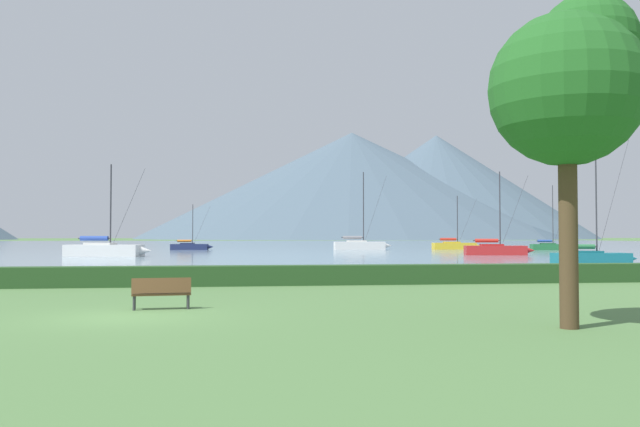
# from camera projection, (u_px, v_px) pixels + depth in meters

# --- Properties ---
(ground_plane) EXTENTS (1000.00, 1000.00, 0.00)m
(ground_plane) POSITION_uv_depth(u_px,v_px,m) (126.00, 317.00, 18.00)
(ground_plane) COLOR #517A42
(harbor_water) EXTENTS (320.00, 246.00, 0.00)m
(harbor_water) POSITION_uv_depth(u_px,v_px,m) (217.00, 245.00, 153.66)
(harbor_water) COLOR gray
(harbor_water) RESTS_ON ground_plane
(hedge_line) EXTENTS (80.00, 1.20, 0.88)m
(hedge_line) POSITION_uv_depth(u_px,v_px,m) (165.00, 276.00, 28.90)
(hedge_line) COLOR #284C23
(hedge_line) RESTS_ON ground_plane
(sailboat_slip_0) EXTENTS (9.24, 4.39, 9.68)m
(sailboat_slip_0) POSITION_uv_depth(u_px,v_px,m) (105.00, 249.00, 69.48)
(sailboat_slip_0) COLOR white
(sailboat_slip_0) RESTS_ON harbor_water
(sailboat_slip_4) EXTENTS (6.55, 2.26, 10.00)m
(sailboat_slip_4) POSITION_uv_depth(u_px,v_px,m) (592.00, 257.00, 50.28)
(sailboat_slip_4) COLOR #19707A
(sailboat_slip_4) RESTS_ON harbor_water
(sailboat_slip_5) EXTENTS (7.77, 2.78, 8.46)m
(sailboat_slip_5) POSITION_uv_depth(u_px,v_px,m) (455.00, 245.00, 104.33)
(sailboat_slip_5) COLOR gold
(sailboat_slip_5) RESTS_ON harbor_water
(sailboat_slip_6) EXTENTS (6.63, 2.83, 9.83)m
(sailboat_slip_6) POSITION_uv_depth(u_px,v_px,m) (551.00, 246.00, 100.63)
(sailboat_slip_6) COLOR #236B38
(sailboat_slip_6) RESTS_ON harbor_water
(sailboat_slip_7) EXTENTS (6.59, 2.40, 7.00)m
(sailboat_slip_7) POSITION_uv_depth(u_px,v_px,m) (190.00, 246.00, 102.16)
(sailboat_slip_7) COLOR navy
(sailboat_slip_7) RESTS_ON harbor_water
(sailboat_slip_8) EXTENTS (9.04, 2.97, 12.08)m
(sailboat_slip_8) POSITION_uv_depth(u_px,v_px,m) (360.00, 245.00, 102.96)
(sailboat_slip_8) COLOR white
(sailboat_slip_8) RESTS_ON harbor_water
(sailboat_slip_11) EXTENTS (7.90, 3.62, 9.43)m
(sailboat_slip_11) POSITION_uv_depth(u_px,v_px,m) (496.00, 249.00, 74.62)
(sailboat_slip_11) COLOR red
(sailboat_slip_11) RESTS_ON harbor_water
(park_bench_near_path) EXTENTS (1.77, 0.64, 0.95)m
(park_bench_near_path) POSITION_uv_depth(u_px,v_px,m) (161.00, 292.00, 19.88)
(park_bench_near_path) COLOR brown
(park_bench_near_path) RESTS_ON ground_plane
(park_tree) EXTENTS (3.72, 3.72, 8.08)m
(park_tree) POSITION_uv_depth(u_px,v_px,m) (571.00, 81.00, 16.00)
(park_tree) COLOR #4C3823
(park_tree) RESTS_ON ground_plane
(distant_hill_west_ridge) EXTENTS (211.33, 211.33, 46.10)m
(distant_hill_west_ridge) POSITION_uv_depth(u_px,v_px,m) (403.00, 202.00, 419.23)
(distant_hill_west_ridge) COLOR #425666
(distant_hill_west_ridge) RESTS_ON ground_plane
(distant_hill_central_peak) EXTENTS (280.63, 280.63, 70.45)m
(distant_hill_central_peak) POSITION_uv_depth(u_px,v_px,m) (352.00, 186.00, 439.54)
(distant_hill_central_peak) COLOR #4C6070
(distant_hill_central_peak) RESTS_ON ground_plane
(distant_hill_far_shoulder) EXTENTS (200.28, 200.28, 68.10)m
(distant_hill_far_shoulder) POSITION_uv_depth(u_px,v_px,m) (436.00, 187.00, 435.67)
(distant_hill_far_shoulder) COLOR #4C6070
(distant_hill_far_shoulder) RESTS_ON ground_plane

